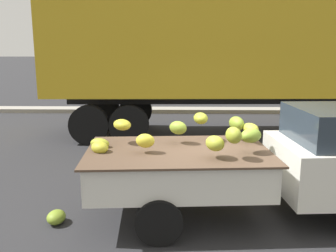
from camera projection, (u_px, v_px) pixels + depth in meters
name	position (u px, v px, depth m)	size (l,w,h in m)	color
ground	(232.00, 208.00, 6.06)	(220.00, 220.00, 0.00)	#28282B
curb_strip	(199.00, 110.00, 15.10)	(80.00, 0.80, 0.16)	gray
pickup_truck	(301.00, 161.00, 5.65)	(4.92, 2.06, 1.70)	silver
semi_trailer	(252.00, 49.00, 10.76)	(12.07, 2.95, 3.95)	gold
fallen_banana_bunch_near_tailgate	(56.00, 217.00, 5.50)	(0.34, 0.27, 0.20)	olive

